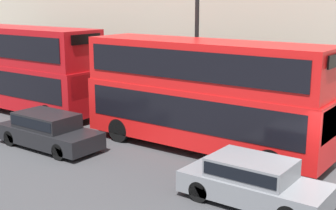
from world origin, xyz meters
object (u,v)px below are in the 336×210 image
bus_leading (204,91)px  car_hatchback (48,129)px  pedestrian (152,102)px  car_dark_sedan (253,180)px  bus_second_in_queue (19,65)px

bus_leading → car_hatchback: size_ratio=2.17×
car_hatchback → pedestrian: size_ratio=2.67×
pedestrian → car_dark_sedan: bearing=-126.2°
bus_leading → pedestrian: 5.87m
bus_second_in_queue → car_hatchback: 7.34m
car_hatchback → pedestrian: pedestrian is taller
bus_leading → car_hatchback: 6.43m
bus_leading → car_hatchback: (-3.40, 5.21, -1.64)m
bus_leading → car_hatchback: bearing=123.2°
bus_second_in_queue → bus_leading: bearing=-90.0°
bus_leading → bus_second_in_queue: size_ratio=0.97×
bus_second_in_queue → pedestrian: bus_second_in_queue is taller
bus_leading → pedestrian: bearing=58.7°
car_dark_sedan → car_hatchback: size_ratio=0.93×
bus_second_in_queue → car_dark_sedan: 15.79m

